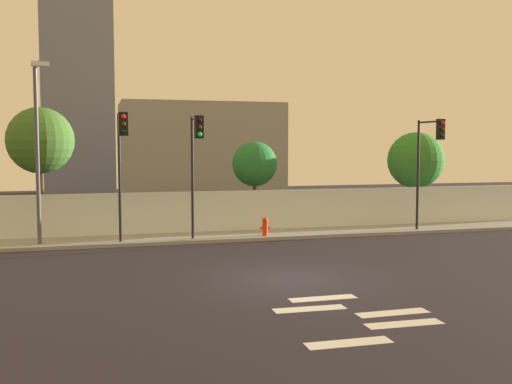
% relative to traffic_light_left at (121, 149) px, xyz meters
% --- Properties ---
extents(ground_plane, '(80.00, 80.00, 0.00)m').
position_rel_traffic_light_left_xyz_m(ground_plane, '(4.56, -7.01, -3.85)').
color(ground_plane, black).
extents(sidewalk, '(36.00, 2.40, 0.15)m').
position_rel_traffic_light_left_xyz_m(sidewalk, '(4.56, 1.19, -3.77)').
color(sidewalk, gray).
rests_on(sidewalk, ground).
extents(perimeter_wall, '(36.00, 0.18, 1.80)m').
position_rel_traffic_light_left_xyz_m(perimeter_wall, '(4.56, 2.48, -2.80)').
color(perimeter_wall, silver).
rests_on(perimeter_wall, sidewalk).
extents(crosswalk_marking, '(3.71, 3.85, 0.01)m').
position_rel_traffic_light_left_xyz_m(crosswalk_marking, '(4.73, -11.11, -3.84)').
color(crosswalk_marking, silver).
rests_on(crosswalk_marking, ground).
extents(traffic_light_left, '(0.36, 1.30, 5.11)m').
position_rel_traffic_light_left_xyz_m(traffic_light_left, '(0.00, 0.00, 0.00)').
color(traffic_light_left, black).
rests_on(traffic_light_left, sidewalk).
extents(traffic_light_center, '(0.36, 1.25, 5.02)m').
position_rel_traffic_light_left_xyz_m(traffic_light_center, '(2.92, 0.02, -0.06)').
color(traffic_light_center, black).
rests_on(traffic_light_center, sidewalk).
extents(traffic_light_right, '(0.46, 1.68, 5.00)m').
position_rel_traffic_light_left_xyz_m(traffic_light_right, '(13.40, -0.20, -0.05)').
color(traffic_light_right, black).
rests_on(traffic_light_right, sidewalk).
extents(street_lamp_curbside, '(0.75, 2.23, 6.85)m').
position_rel_traffic_light_left_xyz_m(street_lamp_curbside, '(-3.09, 0.44, 0.38)').
color(street_lamp_curbside, '#4C4C51').
rests_on(street_lamp_curbside, sidewalk).
extents(fire_hydrant, '(0.44, 0.26, 0.78)m').
position_rel_traffic_light_left_xyz_m(fire_hydrant, '(5.98, 0.54, -3.28)').
color(fire_hydrant, red).
rests_on(fire_hydrant, sidewalk).
extents(roadside_tree_leftmost, '(2.90, 2.90, 5.67)m').
position_rel_traffic_light_left_xyz_m(roadside_tree_leftmost, '(-3.28, 3.88, 0.36)').
color(roadside_tree_leftmost, brown).
rests_on(roadside_tree_leftmost, ground).
extents(roadside_tree_midleft, '(2.17, 2.17, 4.21)m').
position_rel_traffic_light_left_xyz_m(roadside_tree_midleft, '(6.42, 3.88, -0.74)').
color(roadside_tree_midleft, brown).
rests_on(roadside_tree_midleft, ground).
extents(roadside_tree_midright, '(2.93, 2.93, 4.71)m').
position_rel_traffic_light_left_xyz_m(roadside_tree_midright, '(15.14, 3.88, -0.61)').
color(roadside_tree_midright, brown).
rests_on(roadside_tree_midright, ground).
extents(low_building_distant, '(10.68, 6.00, 6.87)m').
position_rel_traffic_light_left_xyz_m(low_building_distant, '(6.02, 16.48, -0.41)').
color(low_building_distant, gray).
rests_on(low_building_distant, ground).
extents(tower_on_skyline, '(5.71, 5.00, 29.91)m').
position_rel_traffic_light_left_xyz_m(tower_on_skyline, '(-2.13, 28.48, 11.11)').
color(tower_on_skyline, slate).
rests_on(tower_on_skyline, ground).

